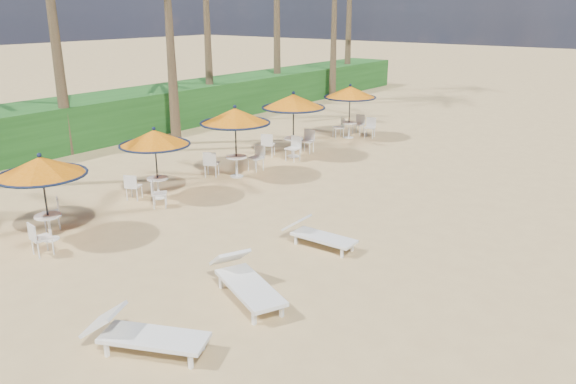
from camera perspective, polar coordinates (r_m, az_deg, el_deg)
name	(u,v)px	position (r m, az deg, el deg)	size (l,w,h in m)	color
ground	(183,307)	(11.01, -10.63, -11.42)	(160.00, 160.00, 0.00)	tan
scrub_hedge	(159,108)	(27.38, -12.94, 8.34)	(3.00, 40.00, 1.80)	#194716
station_0	(42,174)	(14.39, -23.75, 1.64)	(2.09, 2.09, 2.18)	black
station_1	(154,145)	(16.64, -13.50, 4.70)	(2.06, 2.06, 2.15)	black
station_2	(235,122)	(18.47, -5.41, 7.07)	(2.31, 2.35, 2.41)	black
station_3	(293,109)	(20.99, 0.49, 8.41)	(2.37, 2.37, 2.47)	black
station_4	(351,98)	(24.39, 6.42, 9.42)	(2.23, 2.28, 2.32)	black
lounger_near	(142,333)	(9.71, -14.63, -13.71)	(2.13, 1.44, 0.73)	silver
lounger_mid	(245,279)	(11.04, -4.43, -8.85)	(2.30, 1.54, 0.79)	silver
lounger_far	(317,234)	(13.30, 2.96, -4.27)	(1.83, 0.61, 0.65)	silver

